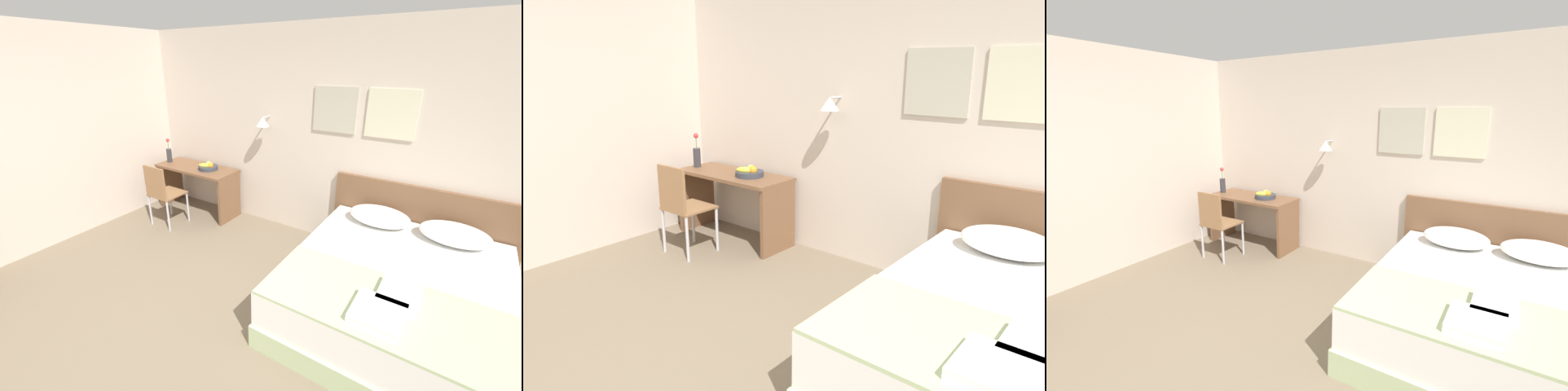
{
  "view_description": "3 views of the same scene",
  "coord_description": "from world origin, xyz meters",
  "views": [
    {
      "loc": [
        1.71,
        -0.95,
        2.23
      ],
      "look_at": [
        -0.19,
        1.96,
        0.75
      ],
      "focal_mm": 22.0,
      "sensor_mm": 36.0,
      "label": 1
    },
    {
      "loc": [
        1.83,
        -0.9,
        1.83
      ],
      "look_at": [
        -0.31,
        1.64,
        0.89
      ],
      "focal_mm": 32.0,
      "sensor_mm": 36.0,
      "label": 2
    },
    {
      "loc": [
        1.57,
        -1.29,
        1.92
      ],
      "look_at": [
        -0.28,
        1.68,
        1.07
      ],
      "focal_mm": 24.0,
      "sensor_mm": 36.0,
      "label": 3
    }
  ],
  "objects": [
    {
      "name": "desk_chair",
      "position": [
        -1.73,
        1.76,
        0.54
      ],
      "size": [
        0.41,
        0.41,
        0.91
      ],
      "color": "#8E6642",
      "rests_on": "ground_plane"
    },
    {
      "name": "pillow_left",
      "position": [
        1.08,
        2.39,
        0.65
      ],
      "size": [
        0.64,
        0.43,
        0.19
      ],
      "color": "white",
      "rests_on": "bed"
    },
    {
      "name": "fruit_bowl",
      "position": [
        -1.43,
        2.42,
        0.77
      ],
      "size": [
        0.29,
        0.29,
        0.12
      ],
      "color": "#333842",
      "rests_on": "desk"
    },
    {
      "name": "throw_blanket",
      "position": [
        1.45,
        1.08,
        0.57
      ],
      "size": [
        1.76,
        0.8,
        0.02
      ],
      "color": "#B2C693",
      "rests_on": "bed"
    },
    {
      "name": "folded_towel_near_foot",
      "position": [
        1.53,
        1.22,
        0.61
      ],
      "size": [
        0.29,
        0.32,
        0.06
      ],
      "color": "white",
      "rests_on": "throw_blanket"
    },
    {
      "name": "flower_vase",
      "position": [
        -2.21,
        2.38,
        0.86
      ],
      "size": [
        0.08,
        0.08,
        0.38
      ],
      "color": "#333338",
      "rests_on": "desk"
    },
    {
      "name": "bed",
      "position": [
        1.45,
        1.66,
        0.28
      ],
      "size": [
        1.82,
        2.0,
        0.56
      ],
      "color": "#B2C693",
      "rests_on": "ground_plane"
    },
    {
      "name": "folded_towel_mid_bed",
      "position": [
        1.45,
        0.94,
        0.61
      ],
      "size": [
        0.34,
        0.35,
        0.06
      ],
      "color": "white",
      "rests_on": "throw_blanket"
    },
    {
      "name": "wall_back",
      "position": [
        0.01,
        2.75,
        1.33
      ],
      "size": [
        5.87,
        0.31,
        2.65
      ],
      "color": "beige",
      "rests_on": "ground_plane"
    },
    {
      "name": "desk",
      "position": [
        -1.66,
        2.41,
        0.52
      ],
      "size": [
        1.29,
        0.53,
        0.73
      ],
      "color": "brown",
      "rests_on": "ground_plane"
    }
  ]
}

